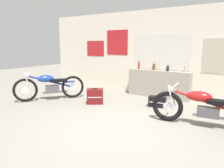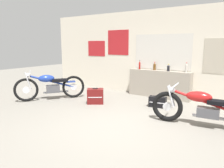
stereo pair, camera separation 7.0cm
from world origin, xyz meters
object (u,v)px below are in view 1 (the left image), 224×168
(bottle_center, at_px, (168,68))
(motorcycle_red, at_px, (205,108))
(hard_case_darkred, at_px, (95,96))
(hard_case_black, at_px, (157,102))
(motorcycle_blue, at_px, (50,86))
(bottle_right_center, at_px, (186,68))
(bottle_leftmost, at_px, (139,65))
(bottle_left_center, at_px, (154,66))

(bottle_center, xyz_separation_m, motorcycle_red, (1.49, -1.85, -0.56))
(bottle_center, distance_m, hard_case_darkred, 2.41)
(motorcycle_red, bearing_deg, hard_case_darkred, 177.33)
(hard_case_darkred, height_order, hard_case_black, hard_case_darkred)
(motorcycle_blue, distance_m, hard_case_black, 3.27)
(bottle_right_center, bearing_deg, hard_case_darkred, -138.44)
(motorcycle_red, relative_size, hard_case_darkred, 4.00)
(bottle_leftmost, relative_size, hard_case_darkred, 0.54)
(bottle_right_center, relative_size, motorcycle_blue, 0.16)
(hard_case_darkred, bearing_deg, bottle_right_center, 41.56)
(bottle_left_center, distance_m, bottle_right_center, 1.00)
(bottle_left_center, bearing_deg, bottle_center, -6.76)
(motorcycle_blue, bearing_deg, bottle_left_center, 41.92)
(hard_case_black, bearing_deg, bottle_right_center, 70.52)
(bottle_leftmost, xyz_separation_m, motorcycle_red, (2.49, -1.86, -0.60))
(bottle_leftmost, relative_size, bottle_left_center, 1.15)
(bottle_leftmost, bearing_deg, hard_case_black, -42.91)
(bottle_leftmost, distance_m, bottle_right_center, 1.52)
(bottle_center, distance_m, motorcycle_blue, 3.68)
(motorcycle_blue, relative_size, motorcycle_red, 0.81)
(bottle_center, distance_m, bottle_right_center, 0.53)
(bottle_center, relative_size, hard_case_darkred, 0.40)
(motorcycle_blue, bearing_deg, bottle_right_center, 32.87)
(bottle_left_center, relative_size, hard_case_darkred, 0.47)
(motorcycle_blue, relative_size, hard_case_black, 3.64)
(bottle_leftmost, bearing_deg, motorcycle_blue, -132.03)
(motorcycle_red, height_order, hard_case_darkred, motorcycle_red)
(bottle_center, relative_size, motorcycle_red, 0.10)
(bottle_leftmost, height_order, motorcycle_blue, bottle_leftmost)
(bottle_left_center, height_order, bottle_right_center, bottle_right_center)
(motorcycle_red, bearing_deg, bottle_left_center, 135.97)
(bottle_leftmost, relative_size, hard_case_black, 0.61)
(bottle_leftmost, height_order, bottle_center, bottle_leftmost)
(bottle_center, bearing_deg, hard_case_black, -83.27)
(motorcycle_blue, xyz_separation_m, hard_case_darkred, (1.43, 0.43, -0.22))
(bottle_center, relative_size, motorcycle_blue, 0.12)
(bottle_center, bearing_deg, motorcycle_blue, -143.86)
(bottle_left_center, bearing_deg, bottle_right_center, 1.78)
(motorcycle_blue, bearing_deg, motorcycle_red, 3.78)
(bottle_right_center, distance_m, motorcycle_blue, 4.15)
(bottle_center, bearing_deg, bottle_right_center, 9.68)
(hard_case_darkred, bearing_deg, bottle_center, 48.56)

